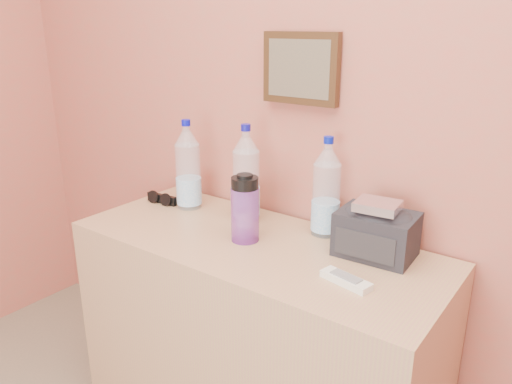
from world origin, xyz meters
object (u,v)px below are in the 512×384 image
pet_large_a (188,170)px  toiletry_bag (377,231)px  dresser (255,343)px  ac_remote (346,280)px  pet_small (245,210)px  pet_large_c (326,192)px  pet_large_b (246,178)px  nalgene_bottle (245,208)px  foil_packet (378,206)px  sunglasses (162,199)px

pet_large_a → toiletry_bag: 0.81m
dresser → ac_remote: bearing=-11.6°
pet_small → ac_remote: (0.45, -0.10, -0.09)m
dresser → pet_large_c: 0.63m
pet_large_a → ac_remote: size_ratio=2.30×
pet_large_a → pet_large_b: 0.27m
pet_large_b → pet_large_c: bearing=9.6°
pet_large_a → toiletry_bag: bearing=2.3°
pet_large_c → toiletry_bag: 0.24m
pet_large_b → nalgene_bottle: 0.21m
dresser → foil_packet: size_ratio=10.01×
pet_large_b → toiletry_bag: (0.53, -0.00, -0.08)m
pet_large_b → pet_small: size_ratio=1.66×
nalgene_bottle → pet_large_b: bearing=126.3°
dresser → nalgene_bottle: 0.53m
pet_large_b → pet_small: (0.09, -0.13, -0.07)m
ac_remote → toiletry_bag: toiletry_bag is taller
pet_small → ac_remote: pet_small is taller
pet_large_c → nalgene_bottle: 0.29m
pet_large_a → sunglasses: size_ratio=2.47×
dresser → nalgene_bottle: (-0.04, -0.01, 0.53)m
ac_remote → foil_packet: foil_packet is taller
pet_large_c → nalgene_bottle: size_ratio=1.49×
nalgene_bottle → sunglasses: size_ratio=1.63×
dresser → toiletry_bag: bearing=21.6°
pet_small → foil_packet: (0.45, 0.10, 0.08)m
pet_large_b → pet_large_a: bearing=-172.7°
nalgene_bottle → ac_remote: bearing=-9.5°
pet_large_a → foil_packet: 0.81m
pet_large_c → pet_small: bearing=-140.3°
pet_small → nalgene_bottle: (0.02, -0.03, 0.02)m
pet_large_a → foil_packet: (0.81, 0.01, 0.02)m
pet_large_a → pet_large_c: (0.58, 0.09, -0.00)m
dresser → pet_large_b: bearing=135.2°
pet_large_a → ac_remote: (0.81, -0.20, -0.15)m
foil_packet → sunglasses: bearing=-177.3°
pet_large_a → pet_large_b: pet_large_b is taller
toiletry_bag → sunglasses: bearing=-178.9°
pet_small → ac_remote: size_ratio=1.41×
ac_remote → foil_packet: (-0.00, 0.21, 0.17)m
pet_large_b → nalgene_bottle: (0.12, -0.16, -0.05)m
toiletry_bag → foil_packet: size_ratio=1.84×
pet_large_a → pet_large_c: 0.59m
pet_large_c → sunglasses: (-0.71, -0.12, -0.14)m
pet_large_c → pet_large_b: bearing=-170.4°
pet_large_c → toiletry_bag: pet_large_c is taller
dresser → sunglasses: sunglasses is taller
pet_large_a → pet_large_b: bearing=7.3°
toiletry_bag → foil_packet: (0.01, -0.02, 0.10)m
nalgene_bottle → ac_remote: (0.43, -0.07, -0.11)m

